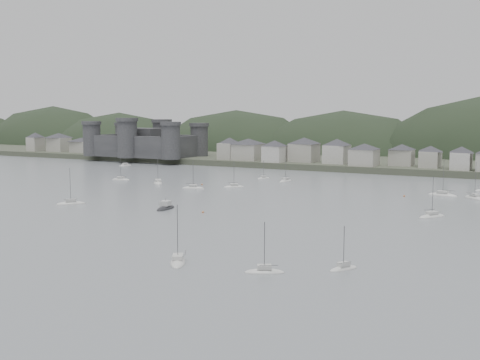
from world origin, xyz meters
The scene contains 9 objects.
ground centered at (0.00, 0.00, 0.00)m, with size 900.00×900.00×0.00m, color slate.
far_shore_land centered at (0.00, 295.00, 1.50)m, with size 900.00×250.00×3.00m, color #383D2D.
forested_ridge centered at (4.83, 269.40, -11.28)m, with size 851.55×103.94×102.57m.
castle centered at (-120.00, 179.80, 10.96)m, with size 66.00×43.00×20.00m.
waterfront_town centered at (50.59, 183.34, 8.66)m, with size 451.48×28.46×12.92m.
sailboat_lead centered at (55.94, 10.10, 0.19)m, with size 4.63×6.11×8.19m.
moored_fleet centered at (2.92, 68.22, 0.18)m, with size 245.60×177.24×13.51m.
motor_launch_far centered at (-8.89, 47.24, 0.28)m, with size 4.24×9.08×4.07m.
mooring_buoys centered at (-7.48, 45.69, 0.15)m, with size 111.46×106.63×0.70m.
Camera 1 is at (86.29, -82.52, 26.55)m, focal length 42.60 mm.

